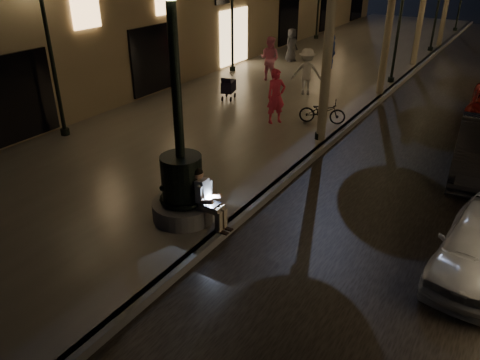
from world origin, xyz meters
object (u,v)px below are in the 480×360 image
Objects in this scene: lamp_curb_a at (327,40)px; bicycle at (322,112)px; lamp_left_a at (48,38)px; pedestrian_pink at (270,59)px; fountain_lamppost at (182,177)px; lamp_curb_b at (401,10)px; stroller at (228,87)px; pedestrian_red at (276,96)px; pedestrian_white at (307,72)px; pedestrian_blue at (332,51)px; seated_man_laptop at (205,196)px; pedestrian_dark at (291,45)px; lamp_left_b at (232,4)px.

bicycle is (-0.51, 1.39, -2.62)m from lamp_curb_a.
lamp_left_a is at bearing 110.15° from bicycle.
lamp_left_a is 9.92m from pedestrian_pink.
fountain_lamppost is at bearing -17.35° from lamp_left_a.
lamp_curb_b is 4.68× the size of stroller.
fountain_lamppost is at bearing 159.42° from bicycle.
lamp_curb_b reaches higher than pedestrian_pink.
fountain_lamppost reaches higher than pedestrian_red.
lamp_curb_a is 2.61× the size of pedestrian_red.
pedestrian_pink is 2.59m from pedestrian_white.
lamp_curb_b is 2.61× the size of pedestrian_white.
pedestrian_blue is at bearing 162.31° from lamp_curb_b.
stroller is 0.56× the size of pedestrian_red.
pedestrian_red is at bearing 100.22° from fountain_lamppost.
stroller is 0.54× the size of pedestrian_pink.
pedestrian_white is at bearing 99.64° from fountain_lamppost.
pedestrian_white is at bearing 43.74° from pedestrian_red.
pedestrian_white is (-1.74, 10.25, -0.09)m from fountain_lamppost.
pedestrian_white is (4.66, 8.25, -2.11)m from lamp_left_a.
pedestrian_pink is at bearing 65.94° from pedestrian_red.
pedestrian_white is 3.50m from bicycle.
lamp_left_a is at bearing -150.60° from lamp_curb_a.
lamp_left_a reaches higher than pedestrian_red.
fountain_lamppost is 15.28m from pedestrian_blue.
lamp_curb_b is 4.12m from pedestrian_blue.
fountain_lamppost is at bearing 72.41° from pedestrian_white.
lamp_curb_a is 5.70m from stroller.
pedestrian_red is at bearing 118.90° from pedestrian_pink.
lamp_curb_a reaches higher than stroller.
lamp_left_a is 13.78m from pedestrian_blue.
pedestrian_blue is 1.02× the size of bicycle.
fountain_lamppost is at bearing 180.00° from seated_man_laptop.
lamp_curb_a is 2.89× the size of pedestrian_dark.
pedestrian_red reaches higher than stroller.
lamp_curb_b is 4.95m from pedestrian_white.
pedestrian_red reaches higher than pedestrian_white.
lamp_left_b is at bearing 79.15° from pedestrian_red.
pedestrian_pink reaches higher than bicycle.
lamp_left_b is 3.19m from pedestrian_pink.
pedestrian_white is 1.18× the size of bicycle.
pedestrian_white reaches higher than pedestrian_blue.
fountain_lamppost is 3.33× the size of bicycle.
fountain_lamppost is 14.16m from lamp_curb_b.
pedestrian_white reaches higher than stroller.
lamp_curb_a is at bearing -178.93° from bicycle.
stroller is 3.46m from pedestrian_pink.
lamp_left_b is 5.40m from pedestrian_white.
lamp_curb_a is (0.70, 6.00, 2.02)m from fountain_lamppost.
lamp_curb_b reaches higher than pedestrian_white.
pedestrian_dark is at bearing -79.41° from pedestrian_pink.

